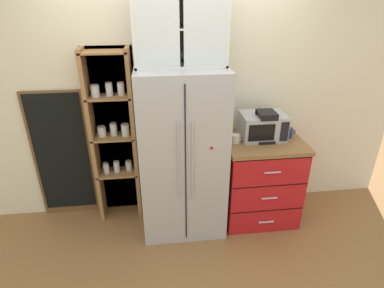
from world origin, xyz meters
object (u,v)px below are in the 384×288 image
object	(u,v)px
bottle_cobalt	(266,132)
chalkboard_menu	(63,156)
coffee_maker	(265,125)
mug_cream	(236,139)
mug_navy	(289,133)
bottle_green	(265,131)
refrigerator	(182,152)
microwave	(262,126)

from	to	relation	value
bottle_cobalt	chalkboard_menu	bearing A→B (deg)	170.42
coffee_maker	mug_cream	distance (m)	0.32
coffee_maker	mug_navy	distance (m)	0.30
bottle_green	chalkboard_menu	distance (m)	2.13
mug_navy	bottle_green	bearing A→B (deg)	-167.60
bottle_cobalt	refrigerator	bearing A→B (deg)	177.95
mug_navy	bottle_cobalt	size ratio (longest dim) A/B	0.44
bottle_cobalt	bottle_green	bearing A→B (deg)	90.00
microwave	mug_cream	world-z (taller)	microwave
microwave	coffee_maker	bearing A→B (deg)	-81.78
mug_navy	bottle_cobalt	bearing A→B (deg)	-163.08
coffee_maker	chalkboard_menu	size ratio (longest dim) A/B	0.22
coffee_maker	mug_navy	bearing A→B (deg)	5.59
refrigerator	mug_navy	size ratio (longest dim) A/B	15.16
microwave	mug_navy	world-z (taller)	microwave
chalkboard_menu	bottle_green	bearing A→B (deg)	-8.95
coffee_maker	bottle_green	bearing A→B (deg)	-90.00
microwave	bottle_green	bearing A→B (deg)	-85.44
mug_navy	chalkboard_menu	xyz separation A→B (m)	(-2.36, 0.27, -0.26)
refrigerator	microwave	xyz separation A→B (m)	(0.83, 0.07, 0.21)
mug_cream	bottle_cobalt	xyz separation A→B (m)	(0.29, -0.02, 0.07)
microwave	chalkboard_menu	world-z (taller)	chalkboard_menu
bottle_cobalt	bottle_green	world-z (taller)	bottle_cobalt
refrigerator	mug_cream	world-z (taller)	refrigerator
bottle_green	chalkboard_menu	world-z (taller)	chalkboard_menu
refrigerator	mug_cream	xyz separation A→B (m)	(0.54, -0.01, 0.12)
mug_navy	bottle_green	world-z (taller)	bottle_green
mug_navy	mug_cream	distance (m)	0.58
bottle_green	microwave	bearing A→B (deg)	94.56
refrigerator	chalkboard_menu	size ratio (longest dim) A/B	1.19
bottle_cobalt	chalkboard_menu	xyz separation A→B (m)	(-2.08, 0.35, -0.32)
mug_cream	bottle_green	world-z (taller)	bottle_green
refrigerator	mug_navy	xyz separation A→B (m)	(1.12, 0.06, 0.13)
coffee_maker	bottle_cobalt	bearing A→B (deg)	-90.00
mug_cream	chalkboard_menu	distance (m)	1.84
bottle_green	chalkboard_menu	xyz separation A→B (m)	(-2.08, 0.33, -0.32)
mug_navy	bottle_cobalt	world-z (taller)	bottle_cobalt
refrigerator	chalkboard_menu	distance (m)	1.30
microwave	mug_navy	xyz separation A→B (m)	(0.29, -0.01, -0.08)
coffee_maker	mug_navy	xyz separation A→B (m)	(0.28, 0.03, -0.11)
mug_navy	mug_cream	xyz separation A→B (m)	(-0.57, -0.06, -0.01)
microwave	bottle_cobalt	distance (m)	0.10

